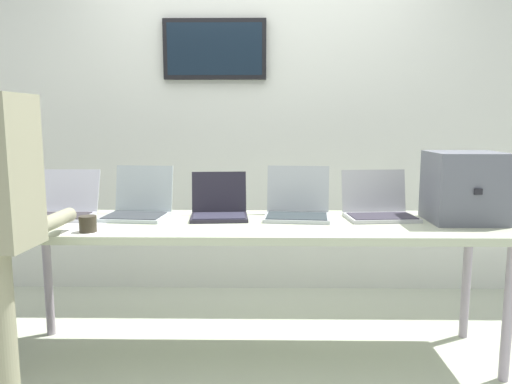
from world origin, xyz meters
name	(u,v)px	position (x,y,z in m)	size (l,w,h in m)	color
ground	(255,358)	(0.00, 0.00, -0.02)	(8.00, 8.00, 0.04)	#B4BAA4
back_wall	(257,118)	(-0.01, 1.13, 1.31)	(8.00, 0.11, 2.60)	silver
workbench	(255,232)	(0.00, 0.00, 0.70)	(2.71, 0.70, 0.76)	#ABB295
equipment_box	(464,187)	(1.12, 0.04, 0.94)	(0.37, 0.34, 0.37)	slate
laptop_station_0	(62,206)	(-1.10, 0.14, 0.81)	(0.36, 0.35, 0.25)	#AEAFBC
laptop_station_1	(139,206)	(-0.66, 0.14, 0.82)	(0.37, 0.36, 0.28)	#A8B5BA
laptop_station_2	(219,207)	(-0.20, 0.13, 0.81)	(0.33, 0.31, 0.25)	#23202C
laptop_station_3	(297,206)	(0.23, 0.14, 0.82)	(0.38, 0.34, 0.28)	#ACB2B5
laptop_station_4	(378,207)	(0.69, 0.14, 0.82)	(0.40, 0.33, 0.26)	#B0B0B3
coffee_mug	(88,224)	(-0.81, -0.25, 0.80)	(0.08, 0.08, 0.08)	#312B1F
paper_sheet	(84,228)	(-0.86, -0.17, 0.76)	(0.29, 0.35, 0.00)	white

